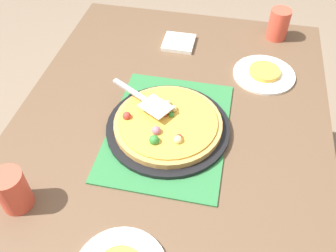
{
  "coord_description": "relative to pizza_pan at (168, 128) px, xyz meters",
  "views": [
    {
      "loc": [
        -0.75,
        -0.16,
        1.59
      ],
      "look_at": [
        0.0,
        0.0,
        0.77
      ],
      "focal_mm": 39.14,
      "sensor_mm": 36.0,
      "label": 1
    }
  ],
  "objects": [
    {
      "name": "ground_plane",
      "position": [
        0.0,
        0.0,
        -0.76
      ],
      "size": [
        8.0,
        8.0,
        0.0
      ],
      "primitive_type": "plane",
      "color": "#84705B"
    },
    {
      "name": "pizza_pan",
      "position": [
        0.0,
        0.0,
        0.0
      ],
      "size": [
        0.38,
        0.38,
        0.01
      ],
      "primitive_type": "cylinder",
      "color": "black",
      "rests_on": "placemat"
    },
    {
      "name": "pizza_server",
      "position": [
        0.05,
        0.08,
        0.06
      ],
      "size": [
        0.15,
        0.22,
        0.01
      ],
      "color": "silver",
      "rests_on": "pizza"
    },
    {
      "name": "pizza",
      "position": [
        -0.0,
        0.0,
        0.02
      ],
      "size": [
        0.33,
        0.33,
        0.05
      ],
      "color": "tan",
      "rests_on": "pizza_pan"
    },
    {
      "name": "cup_near",
      "position": [
        -0.33,
        0.33,
        0.05
      ],
      "size": [
        0.08,
        0.08,
        0.12
      ],
      "primitive_type": "cylinder",
      "color": "#E04C38",
      "rests_on": "dining_table"
    },
    {
      "name": "placemat",
      "position": [
        0.0,
        0.0,
        -0.01
      ],
      "size": [
        0.48,
        0.36,
        0.01
      ],
      "primitive_type": "cube",
      "color": "#2D753D",
      "rests_on": "dining_table"
    },
    {
      "name": "dining_table",
      "position": [
        0.0,
        0.0,
        -0.12
      ],
      "size": [
        1.4,
        1.0,
        0.75
      ],
      "color": "brown",
      "rests_on": "ground_plane"
    },
    {
      "name": "served_slice_right",
      "position": [
        0.33,
        -0.28,
        0.01
      ],
      "size": [
        0.11,
        0.11,
        0.02
      ],
      "primitive_type": "cylinder",
      "color": "gold",
      "rests_on": "plate_far_right"
    },
    {
      "name": "napkin_stack",
      "position": [
        0.46,
        0.05,
        -0.01
      ],
      "size": [
        0.12,
        0.12,
        0.02
      ],
      "primitive_type": "cube",
      "color": "white",
      "rests_on": "dining_table"
    },
    {
      "name": "plate_far_right",
      "position": [
        0.33,
        -0.28,
        -0.01
      ],
      "size": [
        0.22,
        0.22,
        0.01
      ],
      "primitive_type": "cylinder",
      "color": "white",
      "rests_on": "dining_table"
    },
    {
      "name": "cup_far",
      "position": [
        0.59,
        -0.32,
        0.05
      ],
      "size": [
        0.08,
        0.08,
        0.12
      ],
      "primitive_type": "cylinder",
      "color": "#E04C38",
      "rests_on": "dining_table"
    }
  ]
}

